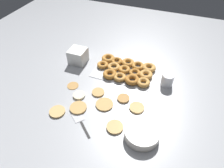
# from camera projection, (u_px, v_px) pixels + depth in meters

# --- Properties ---
(ground_plane) EXTENTS (3.00, 3.00, 0.00)m
(ground_plane) POSITION_uv_depth(u_px,v_px,m) (105.00, 95.00, 1.35)
(ground_plane) COLOR #9EA0A5
(pancake_0) EXTENTS (0.10, 0.10, 0.01)m
(pancake_0) POSITION_uv_depth(u_px,v_px,m) (57.00, 112.00, 1.24)
(pancake_0) COLOR tan
(pancake_0) RESTS_ON ground_plane
(pancake_1) EXTENTS (0.11, 0.11, 0.01)m
(pancake_1) POSITION_uv_depth(u_px,v_px,m) (104.00, 104.00, 1.28)
(pancake_1) COLOR tan
(pancake_1) RESTS_ON ground_plane
(pancake_2) EXTENTS (0.11, 0.11, 0.01)m
(pancake_2) POSITION_uv_depth(u_px,v_px,m) (78.00, 108.00, 1.26)
(pancake_2) COLOR tan
(pancake_2) RESTS_ON ground_plane
(pancake_3) EXTENTS (0.08, 0.08, 0.01)m
(pancake_3) POSITION_uv_depth(u_px,v_px,m) (73.00, 85.00, 1.42)
(pancake_3) COLOR #B27F42
(pancake_3) RESTS_ON ground_plane
(pancake_4) EXTENTS (0.10, 0.10, 0.01)m
(pancake_4) POSITION_uv_depth(u_px,v_px,m) (137.00, 108.00, 1.26)
(pancake_4) COLOR tan
(pancake_4) RESTS_ON ground_plane
(pancake_5) EXTENTS (0.09, 0.09, 0.01)m
(pancake_5) POSITION_uv_depth(u_px,v_px,m) (98.00, 92.00, 1.36)
(pancake_5) COLOR tan
(pancake_5) RESTS_ON ground_plane
(pancake_6) EXTENTS (0.10, 0.10, 0.01)m
(pancake_6) POSITION_uv_depth(u_px,v_px,m) (115.00, 127.00, 1.16)
(pancake_6) COLOR tan
(pancake_6) RESTS_ON ground_plane
(pancake_7) EXTENTS (0.08, 0.08, 0.01)m
(pancake_7) POSITION_uv_depth(u_px,v_px,m) (123.00, 98.00, 1.32)
(pancake_7) COLOR #B27F42
(pancake_7) RESTS_ON ground_plane
(pancake_8) EXTENTS (0.08, 0.08, 0.02)m
(pancake_8) POSITION_uv_depth(u_px,v_px,m) (79.00, 95.00, 1.34)
(pancake_8) COLOR beige
(pancake_8) RESTS_ON ground_plane
(donut_tray) EXTENTS (0.46, 0.29, 0.04)m
(donut_tray) POSITION_uv_depth(u_px,v_px,m) (126.00, 70.00, 1.52)
(donut_tray) COLOR #ADAFB5
(donut_tray) RESTS_ON ground_plane
(batter_bowl) EXTENTS (0.19, 0.19, 0.06)m
(batter_bowl) POSITION_uv_depth(u_px,v_px,m) (142.00, 133.00, 1.10)
(batter_bowl) COLOR silver
(batter_bowl) RESTS_ON ground_plane
(container_stack) EXTENTS (0.13, 0.13, 0.11)m
(container_stack) POSITION_uv_depth(u_px,v_px,m) (78.00, 56.00, 1.59)
(container_stack) COLOR white
(container_stack) RESTS_ON ground_plane
(paper_cup) EXTENTS (0.08, 0.08, 0.09)m
(paper_cup) POSITION_uv_depth(u_px,v_px,m) (167.00, 80.00, 1.40)
(paper_cup) COLOR white
(paper_cup) RESTS_ON ground_plane
(spatula) EXTENTS (0.20, 0.18, 0.01)m
(spatula) POSITION_uv_depth(u_px,v_px,m) (79.00, 118.00, 1.21)
(spatula) COLOR black
(spatula) RESTS_ON ground_plane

